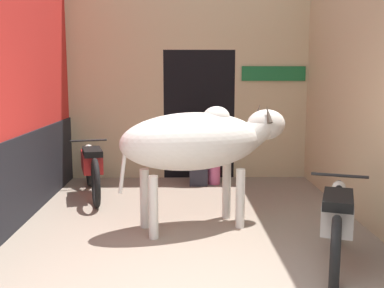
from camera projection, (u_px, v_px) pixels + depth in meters
The scene contains 8 objects.
wall_left_shopfront at pixel (10, 70), 5.41m from camera, with size 0.25×4.77×3.91m.
wall_back_with_doorway at pixel (193, 87), 8.14m from camera, with size 4.21×0.93×3.91m.
wall_right_with_door at pixel (371, 67), 5.47m from camera, with size 0.22×4.77×3.91m.
cow at pixel (200, 141), 5.32m from camera, with size 2.16×1.24×1.48m.
motorcycle_near at pixel (337, 220), 4.30m from camera, with size 0.83×1.91×0.79m.
motorcycle_far at pixel (92, 166), 6.83m from camera, with size 0.73×1.95×0.80m.
shopkeeper_seated at pixel (198, 148), 7.53m from camera, with size 0.43×0.34×1.17m.
plastic_stool at pixel (214, 171), 7.61m from camera, with size 0.30×0.30×0.42m.
Camera 1 is at (-0.12, -3.16, 1.82)m, focal length 42.00 mm.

